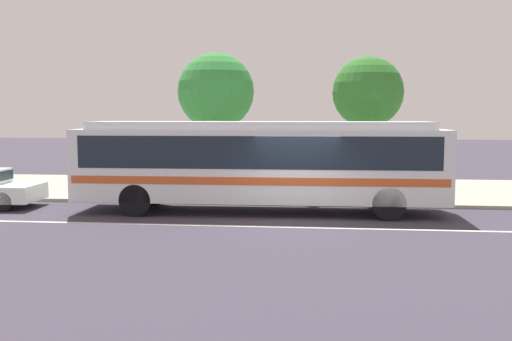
{
  "coord_description": "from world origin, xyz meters",
  "views": [
    {
      "loc": [
        0.63,
        -16.54,
        3.1
      ],
      "look_at": [
        -1.42,
        2.11,
        1.3
      ],
      "focal_mm": 40.19,
      "sensor_mm": 36.0,
      "label": 1
    }
  ],
  "objects": [
    {
      "name": "pedestrian_walking_along_curb",
      "position": [
        0.67,
        4.75,
        1.08
      ],
      "size": [
        0.35,
        0.35,
        1.66
      ],
      "color": "#17314C",
      "rests_on": "sidewalk_slab"
    },
    {
      "name": "street_tree_mid_block",
      "position": [
        2.51,
        6.26,
        3.98
      ],
      "size": [
        2.76,
        2.76,
        5.27
      ],
      "color": "brown",
      "rests_on": "sidewalk_slab"
    },
    {
      "name": "ground_plane",
      "position": [
        0.0,
        0.0,
        0.0
      ],
      "size": [
        120.0,
        120.0,
        0.0
      ],
      "primitive_type": "plane",
      "color": "#3A3441"
    },
    {
      "name": "pedestrian_waiting_near_sign",
      "position": [
        0.22,
        3.45,
        1.1
      ],
      "size": [
        0.4,
        0.4,
        1.68
      ],
      "color": "#72644D",
      "rests_on": "sidewalk_slab"
    },
    {
      "name": "lane_stripe_center",
      "position": [
        0.0,
        -0.8,
        0.0
      ],
      "size": [
        56.0,
        0.16,
        0.01
      ],
      "primitive_type": "cube",
      "color": "silver",
      "rests_on": "ground_plane"
    },
    {
      "name": "pedestrian_standing_by_tree",
      "position": [
        0.17,
        4.5,
        1.12
      ],
      "size": [
        0.48,
        0.48,
        1.72
      ],
      "color": "#342D43",
      "rests_on": "sidewalk_slab"
    },
    {
      "name": "bus_stop_sign",
      "position": [
        3.02,
        3.71,
        1.74
      ],
      "size": [
        0.16,
        0.43,
        2.52
      ],
      "color": "gray",
      "rests_on": "sidewalk_slab"
    },
    {
      "name": "sidewalk_slab",
      "position": [
        0.0,
        6.96,
        0.06
      ],
      "size": [
        60.0,
        8.0,
        0.12
      ],
      "primitive_type": "cube",
      "color": "#A29E8C",
      "rests_on": "ground_plane"
    },
    {
      "name": "transit_bus",
      "position": [
        -1.25,
        1.61,
        1.69
      ],
      "size": [
        11.7,
        2.71,
        2.91
      ],
      "color": "white",
      "rests_on": "ground_plane"
    },
    {
      "name": "street_tree_near_stop",
      "position": [
        -3.52,
        6.43,
        4.05
      ],
      "size": [
        3.09,
        3.09,
        5.5
      ],
      "color": "brown",
      "rests_on": "sidewalk_slab"
    }
  ]
}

